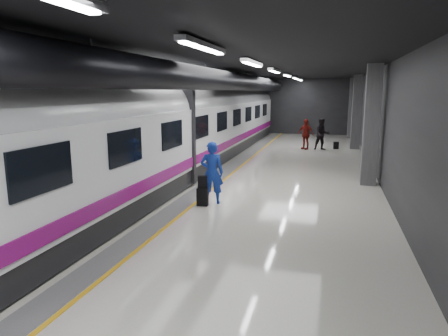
% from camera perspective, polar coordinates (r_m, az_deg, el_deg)
% --- Properties ---
extents(ground, '(40.00, 40.00, 0.00)m').
position_cam_1_polar(ground, '(14.61, 2.31, -3.00)').
color(ground, beige).
rests_on(ground, ground).
extents(platform_hall, '(10.02, 40.02, 4.51)m').
position_cam_1_polar(platform_hall, '(15.18, 2.16, 11.01)').
color(platform_hall, black).
rests_on(platform_hall, ground).
extents(train, '(3.05, 38.00, 4.05)m').
position_cam_1_polar(train, '(15.30, -9.62, 5.36)').
color(train, black).
rests_on(train, ground).
extents(traveler_main, '(0.80, 0.60, 1.98)m').
position_cam_1_polar(traveler_main, '(12.56, -1.74, -0.67)').
color(traveler_main, blue).
rests_on(traveler_main, ground).
extents(suitcase_main, '(0.36, 0.24, 0.56)m').
position_cam_1_polar(suitcase_main, '(12.46, -3.08, -4.13)').
color(suitcase_main, black).
rests_on(suitcase_main, ground).
extents(shoulder_bag, '(0.32, 0.23, 0.39)m').
position_cam_1_polar(shoulder_bag, '(12.36, -3.11, -2.01)').
color(shoulder_bag, black).
rests_on(shoulder_bag, suitcase_main).
extents(traveler_far_a, '(1.12, 0.98, 1.93)m').
position_cam_1_polar(traveler_far_a, '(24.86, 13.82, 4.72)').
color(traveler_far_a, black).
rests_on(traveler_far_a, ground).
extents(traveler_far_b, '(1.17, 0.93, 1.86)m').
position_cam_1_polar(traveler_far_b, '(24.99, 11.57, 4.77)').
color(traveler_far_b, maroon).
rests_on(traveler_far_b, ground).
extents(suitcase_far, '(0.33, 0.25, 0.44)m').
position_cam_1_polar(suitcase_far, '(25.61, 15.71, 3.13)').
color(suitcase_far, black).
rests_on(suitcase_far, ground).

